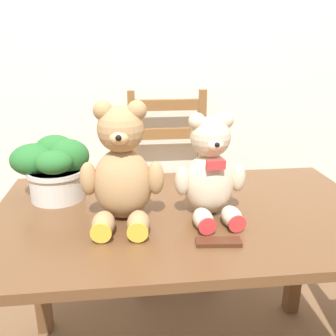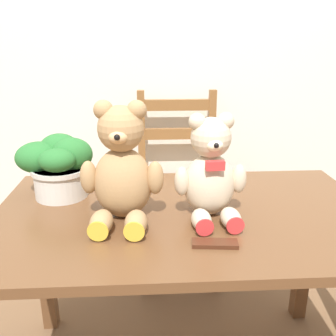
% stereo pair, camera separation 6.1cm
% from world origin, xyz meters
% --- Properties ---
extents(wall_back, '(8.00, 0.04, 2.60)m').
position_xyz_m(wall_back, '(0.00, 1.42, 1.30)').
color(wall_back, silver).
rests_on(wall_back, ground_plane).
extents(dining_table, '(1.27, 0.77, 0.72)m').
position_xyz_m(dining_table, '(0.00, 0.38, 0.61)').
color(dining_table, brown).
rests_on(dining_table, ground_plane).
extents(wooden_chair_behind, '(0.43, 0.42, 1.01)m').
position_xyz_m(wooden_chair_behind, '(0.04, 1.17, 0.48)').
color(wooden_chair_behind, brown).
rests_on(wooden_chair_behind, ground_plane).
extents(teddy_bear_left, '(0.26, 0.26, 0.37)m').
position_xyz_m(teddy_bear_left, '(-0.20, 0.35, 0.88)').
color(teddy_bear_left, tan).
rests_on(teddy_bear_left, dining_table).
extents(teddy_bear_right, '(0.23, 0.23, 0.33)m').
position_xyz_m(teddy_bear_right, '(0.07, 0.35, 0.86)').
color(teddy_bear_right, beige).
rests_on(teddy_bear_right, dining_table).
extents(potted_plant, '(0.27, 0.21, 0.22)m').
position_xyz_m(potted_plant, '(-0.44, 0.55, 0.84)').
color(potted_plant, beige).
rests_on(potted_plant, dining_table).
extents(chocolate_bar, '(0.13, 0.06, 0.01)m').
position_xyz_m(chocolate_bar, '(0.06, 0.16, 0.73)').
color(chocolate_bar, '#472314').
rests_on(chocolate_bar, dining_table).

